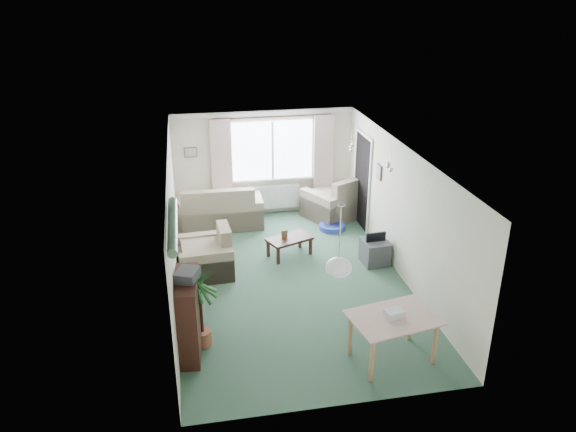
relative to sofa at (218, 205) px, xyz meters
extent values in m
plane|color=#30503D|center=(1.10, -2.75, -0.48)|extent=(6.50, 6.50, 0.00)
cube|color=white|center=(1.30, 0.48, 1.02)|extent=(1.80, 0.03, 1.30)
cube|color=black|center=(1.30, 0.40, 1.79)|extent=(2.60, 0.03, 0.03)
cube|color=beige|center=(0.15, 0.38, 0.79)|extent=(0.45, 0.08, 2.00)
cube|color=beige|center=(2.45, 0.38, 0.79)|extent=(0.45, 0.08, 2.00)
cube|color=white|center=(1.30, 0.44, -0.08)|extent=(1.20, 0.10, 0.55)
cube|color=black|center=(3.08, -0.55, 0.52)|extent=(0.03, 0.95, 2.00)
sphere|color=white|center=(1.30, -5.05, 1.00)|extent=(0.36, 0.36, 0.36)
cylinder|color=#196626|center=(-0.82, -5.05, 1.80)|extent=(1.60, 1.60, 0.12)
sphere|color=silver|center=(2.40, -1.85, 1.74)|extent=(0.20, 0.20, 0.20)
sphere|color=silver|center=(2.70, -3.05, 1.74)|extent=(0.20, 0.20, 0.20)
cube|color=brown|center=(-0.50, 0.48, 1.07)|extent=(0.28, 0.03, 0.22)
cube|color=brown|center=(3.08, -1.55, 1.07)|extent=(0.03, 0.24, 0.30)
cube|color=beige|center=(0.00, 0.00, 0.00)|extent=(1.93, 1.04, 0.95)
cube|color=beige|center=(2.58, -0.02, 0.01)|extent=(1.43, 1.41, 0.97)
cube|color=beige|center=(-0.40, -2.14, -0.03)|extent=(1.01, 1.06, 0.90)
cube|color=black|center=(1.26, -1.75, -0.29)|extent=(0.96, 0.75, 0.38)
cube|color=brown|center=(1.16, -1.73, -0.02)|extent=(0.12, 0.03, 0.16)
cube|color=black|center=(-0.74, -4.48, 0.12)|extent=(0.41, 1.01, 1.20)
cube|color=#353539|center=(-0.70, -4.50, 0.80)|extent=(0.39, 0.43, 0.14)
cylinder|color=#21622F|center=(-0.55, -4.37, 0.17)|extent=(0.68, 0.68, 1.30)
cube|color=tan|center=(2.08, -5.21, -0.13)|extent=(1.22, 0.93, 0.69)
cube|color=silver|center=(2.08, -5.20, 0.27)|extent=(0.28, 0.23, 0.12)
cube|color=#3E3D43|center=(2.80, -2.36, -0.25)|extent=(0.49, 0.53, 0.46)
cylinder|color=#214998|center=(2.40, -0.70, -0.42)|extent=(0.59, 0.59, 0.11)
camera|label=1|loc=(-0.59, -11.43, 4.58)|focal=35.00mm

